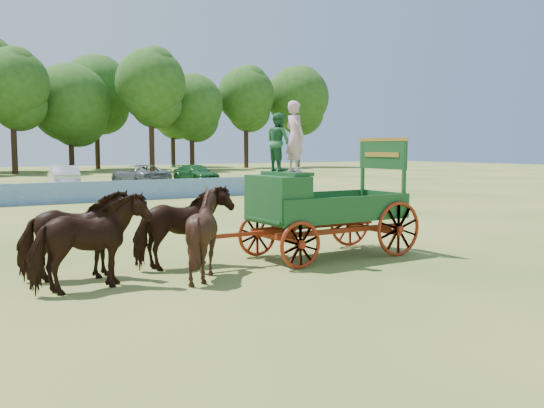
{
  "coord_description": "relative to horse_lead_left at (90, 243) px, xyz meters",
  "views": [
    {
      "loc": [
        -9.61,
        -12.43,
        2.73
      ],
      "look_at": [
        -1.43,
        0.6,
        1.3
      ],
      "focal_mm": 40.0,
      "sensor_mm": 36.0,
      "label": 1
    }
  ],
  "objects": [
    {
      "name": "horse_lead_left",
      "position": [
        0.0,
        0.0,
        0.0
      ],
      "size": [
        2.36,
        1.37,
        1.88
      ],
      "primitive_type": "imported",
      "rotation": [
        0.0,
        0.0,
        1.74
      ],
      "color": "black",
      "rests_on": "ground"
    },
    {
      "name": "horse_wheel_left",
      "position": [
        2.4,
        -0.0,
        0.0
      ],
      "size": [
        1.99,
        1.84,
        1.88
      ],
      "primitive_type": "imported",
      "rotation": [
        0.0,
        0.0,
        1.78
      ],
      "color": "black",
      "rests_on": "ground"
    },
    {
      "name": "horse_lead_right",
      "position": [
        0.0,
        1.1,
        0.0
      ],
      "size": [
        2.33,
        1.29,
        1.88
      ],
      "primitive_type": "imported",
      "rotation": [
        0.0,
        0.0,
        1.44
      ],
      "color": "black",
      "rests_on": "ground"
    },
    {
      "name": "farm_dray",
      "position": [
        5.37,
        0.56,
        0.67
      ],
      "size": [
        5.99,
        2.0,
        3.81
      ],
      "color": "#9D2B0F",
      "rests_on": "ground"
    },
    {
      "name": "sponsor_banner",
      "position": [
        5.5,
        18.95,
        -0.41
      ],
      "size": [
        26.0,
        0.08,
        1.05
      ],
      "primitive_type": "cube",
      "color": "#1E53A3",
      "rests_on": "ground"
    },
    {
      "name": "horse_wheel_right",
      "position": [
        2.4,
        1.1,
        0.0
      ],
      "size": [
        2.31,
        1.21,
        1.88
      ],
      "primitive_type": "imported",
      "rotation": [
        0.0,
        0.0,
        1.66
      ],
      "color": "black",
      "rests_on": "ground"
    },
    {
      "name": "ground",
      "position": [
        6.5,
        0.95,
        -0.94
      ],
      "size": [
        160.0,
        160.0,
        0.0
      ],
      "primitive_type": "plane",
      "color": "#A69B4B",
      "rests_on": "ground"
    }
  ]
}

